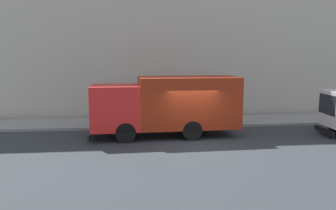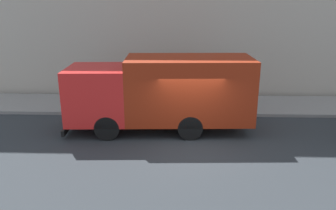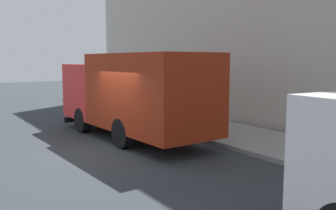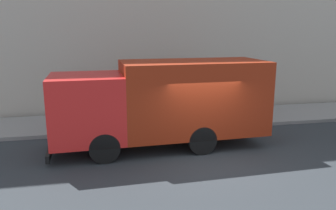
{
  "view_description": "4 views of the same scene",
  "coord_description": "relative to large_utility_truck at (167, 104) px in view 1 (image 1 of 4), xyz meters",
  "views": [
    {
      "loc": [
        -14.98,
        2.75,
        4.05
      ],
      "look_at": [
        1.79,
        1.08,
        1.56
      ],
      "focal_mm": 34.01,
      "sensor_mm": 36.0,
      "label": 1
    },
    {
      "loc": [
        -11.96,
        0.5,
        5.28
      ],
      "look_at": [
        1.05,
        0.92,
        1.17
      ],
      "focal_mm": 35.49,
      "sensor_mm": 36.0,
      "label": 2
    },
    {
      "loc": [
        -4.96,
        -10.53,
        2.87
      ],
      "look_at": [
        1.7,
        -0.51,
        1.38
      ],
      "focal_mm": 38.88,
      "sensor_mm": 36.0,
      "label": 3
    },
    {
      "loc": [
        -10.18,
        3.26,
        4.17
      ],
      "look_at": [
        0.61,
        1.14,
        1.7
      ],
      "focal_mm": 35.77,
      "sensor_mm": 36.0,
      "label": 4
    }
  ],
  "objects": [
    {
      "name": "ground",
      "position": [
        -1.28,
        -1.17,
        -1.71
      ],
      "size": [
        80.0,
        80.0,
        0.0
      ],
      "primitive_type": "plane",
      "color": "#2F3439"
    },
    {
      "name": "pedestrian_standing",
      "position": [
        2.54,
        1.19,
        -0.68
      ],
      "size": [
        0.4,
        0.4,
        1.66
      ],
      "rotation": [
        0.0,
        0.0,
        4.89
      ],
      "color": "brown",
      "rests_on": "sidewalk"
    },
    {
      "name": "large_utility_truck",
      "position": [
        0.0,
        0.0,
        0.0
      ],
      "size": [
        2.76,
        7.73,
        3.1
      ],
      "rotation": [
        0.0,
        0.0,
        0.04
      ],
      "color": "red",
      "rests_on": "ground"
    },
    {
      "name": "building_facade",
      "position": [
        5.43,
        -1.17,
        4.74
      ],
      "size": [
        0.5,
        30.0,
        12.89
      ],
      "primitive_type": "cube",
      "color": "beige",
      "rests_on": "ground"
    },
    {
      "name": "pedestrian_walking",
      "position": [
        2.65,
        3.72,
        -0.66
      ],
      "size": [
        0.56,
        0.56,
        1.71
      ],
      "rotation": [
        0.0,
        0.0,
        3.83
      ],
      "color": "#574B49",
      "rests_on": "sidewalk"
    },
    {
      "name": "sidewalk",
      "position": [
        3.33,
        -1.17,
        -1.63
      ],
      "size": [
        3.22,
        30.0,
        0.15
      ],
      "primitive_type": "cube",
      "color": "gray",
      "rests_on": "ground"
    }
  ]
}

